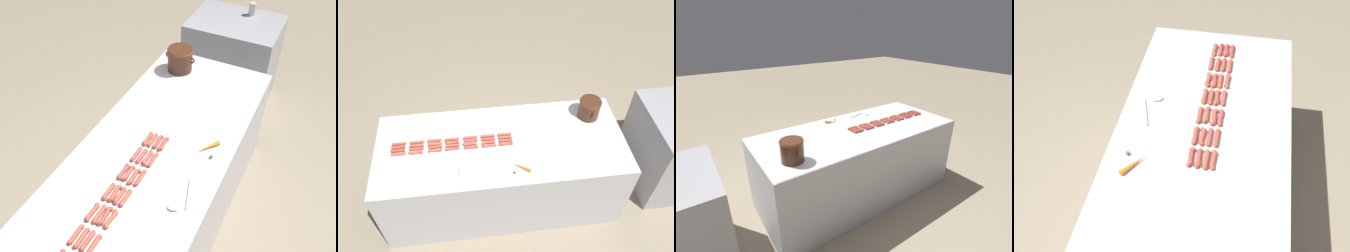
% 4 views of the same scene
% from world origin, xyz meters
% --- Properties ---
extents(ground_plane, '(20.00, 20.00, 0.00)m').
position_xyz_m(ground_plane, '(0.00, 0.00, 0.00)').
color(ground_plane, gray).
extents(griddle_counter, '(0.97, 2.32, 0.87)m').
position_xyz_m(griddle_counter, '(0.00, 0.00, 0.44)').
color(griddle_counter, '#BCBCC1').
rests_on(griddle_counter, ground_plane).
extents(back_cabinet, '(0.88, 0.67, 0.94)m').
position_xyz_m(back_cabinet, '(-0.05, 1.81, 0.47)').
color(back_cabinet, '#A0A0A4').
rests_on(back_cabinet, ground_plane).
extents(hot_dog_0, '(0.03, 0.13, 0.03)m').
position_xyz_m(hot_dog_0, '(-0.09, -0.93, 0.89)').
color(hot_dog_0, '#AF453A').
rests_on(hot_dog_0, griddle_counter).
extents(hot_dog_1, '(0.03, 0.13, 0.03)m').
position_xyz_m(hot_dog_1, '(-0.09, -0.77, 0.89)').
color(hot_dog_1, '#B54E3D').
rests_on(hot_dog_1, griddle_counter).
extents(hot_dog_2, '(0.03, 0.13, 0.03)m').
position_xyz_m(hot_dog_2, '(-0.09, -0.61, 0.89)').
color(hot_dog_2, '#B74E3D').
rests_on(hot_dog_2, griddle_counter).
extents(hot_dog_3, '(0.03, 0.13, 0.03)m').
position_xyz_m(hot_dog_3, '(-0.08, -0.45, 0.89)').
color(hot_dog_3, '#B64C3E').
rests_on(hot_dog_3, griddle_counter).
extents(hot_dog_4, '(0.03, 0.13, 0.03)m').
position_xyz_m(hot_dog_4, '(-0.09, -0.28, 0.89)').
color(hot_dog_4, '#B34840').
rests_on(hot_dog_4, griddle_counter).
extents(hot_dog_5, '(0.03, 0.13, 0.03)m').
position_xyz_m(hot_dog_5, '(-0.09, -0.12, 0.89)').
color(hot_dog_5, '#AD4A3F').
rests_on(hot_dog_5, griddle_counter).
extents(hot_dog_6, '(0.03, 0.13, 0.03)m').
position_xyz_m(hot_dog_6, '(-0.09, 0.04, 0.89)').
color(hot_dog_6, '#B64E3A').
rests_on(hot_dog_6, griddle_counter).
extents(hot_dog_7, '(0.04, 0.13, 0.03)m').
position_xyz_m(hot_dog_7, '(-0.05, -0.93, 0.89)').
color(hot_dog_7, '#B3473C').
rests_on(hot_dog_7, griddle_counter).
extents(hot_dog_8, '(0.03, 0.13, 0.03)m').
position_xyz_m(hot_dog_8, '(-0.05, -0.77, 0.89)').
color(hot_dog_8, '#AC4F39').
rests_on(hot_dog_8, griddle_counter).
extents(hot_dog_9, '(0.03, 0.13, 0.03)m').
position_xyz_m(hot_dog_9, '(-0.05, -0.60, 0.89)').
color(hot_dog_9, '#B85338').
rests_on(hot_dog_9, griddle_counter).
extents(hot_dog_10, '(0.04, 0.13, 0.03)m').
position_xyz_m(hot_dog_10, '(-0.04, -0.45, 0.89)').
color(hot_dog_10, '#AE4F38').
rests_on(hot_dog_10, griddle_counter).
extents(hot_dog_11, '(0.04, 0.13, 0.03)m').
position_xyz_m(hot_dog_11, '(-0.05, -0.28, 0.89)').
color(hot_dog_11, '#B45042').
rests_on(hot_dog_11, griddle_counter).
extents(hot_dog_12, '(0.03, 0.13, 0.03)m').
position_xyz_m(hot_dog_12, '(-0.05, -0.12, 0.89)').
color(hot_dog_12, '#AE4941').
rests_on(hot_dog_12, griddle_counter).
extents(hot_dog_13, '(0.03, 0.13, 0.03)m').
position_xyz_m(hot_dog_13, '(-0.05, 0.04, 0.89)').
color(hot_dog_13, '#AB523D').
rests_on(hot_dog_13, griddle_counter).
extents(hot_dog_14, '(0.03, 0.13, 0.03)m').
position_xyz_m(hot_dog_14, '(-0.01, -0.94, 0.89)').
color(hot_dog_14, '#B74440').
rests_on(hot_dog_14, griddle_counter).
extents(hot_dog_15, '(0.03, 0.13, 0.03)m').
position_xyz_m(hot_dog_15, '(-0.01, -0.77, 0.89)').
color(hot_dog_15, '#AF4B3D').
rests_on(hot_dog_15, griddle_counter).
extents(hot_dog_16, '(0.03, 0.13, 0.03)m').
position_xyz_m(hot_dog_16, '(-0.01, -0.60, 0.89)').
color(hot_dog_16, '#AB493B').
rests_on(hot_dog_16, griddle_counter).
extents(hot_dog_17, '(0.03, 0.13, 0.03)m').
position_xyz_m(hot_dog_17, '(-0.01, -0.44, 0.89)').
color(hot_dog_17, '#B24F3F').
rests_on(hot_dog_17, griddle_counter).
extents(hot_dog_18, '(0.03, 0.13, 0.03)m').
position_xyz_m(hot_dog_18, '(-0.01, -0.29, 0.89)').
color(hot_dog_18, '#AB4D3A').
rests_on(hot_dog_18, griddle_counter).
extents(hot_dog_19, '(0.03, 0.13, 0.03)m').
position_xyz_m(hot_dog_19, '(-0.01, -0.11, 0.89)').
color(hot_dog_19, '#B2503D').
rests_on(hot_dog_19, griddle_counter).
extents(hot_dog_20, '(0.03, 0.13, 0.03)m').
position_xyz_m(hot_dog_20, '(-0.01, 0.04, 0.89)').
color(hot_dog_20, '#AE473B').
rests_on(hot_dog_20, griddle_counter).
extents(hot_dog_21, '(0.03, 0.13, 0.03)m').
position_xyz_m(hot_dog_21, '(0.03, -0.93, 0.89)').
color(hot_dog_21, '#AD533C').
rests_on(hot_dog_21, griddle_counter).
extents(hot_dog_22, '(0.03, 0.13, 0.03)m').
position_xyz_m(hot_dog_22, '(0.03, -0.77, 0.89)').
color(hot_dog_22, '#AF4D42').
rests_on(hot_dog_22, griddle_counter).
extents(hot_dog_23, '(0.03, 0.13, 0.03)m').
position_xyz_m(hot_dog_23, '(0.03, -0.60, 0.89)').
color(hot_dog_23, '#B24F39').
rests_on(hot_dog_23, griddle_counter).
extents(hot_dog_24, '(0.03, 0.13, 0.03)m').
position_xyz_m(hot_dog_24, '(0.03, -0.45, 0.89)').
color(hot_dog_24, '#AC4E3B').
rests_on(hot_dog_24, griddle_counter).
extents(hot_dog_25, '(0.03, 0.13, 0.03)m').
position_xyz_m(hot_dog_25, '(0.03, -0.28, 0.89)').
color(hot_dog_25, '#AD4A38').
rests_on(hot_dog_25, griddle_counter).
extents(hot_dog_26, '(0.03, 0.13, 0.03)m').
position_xyz_m(hot_dog_26, '(0.03, -0.11, 0.89)').
color(hot_dog_26, '#AB4B3E').
rests_on(hot_dog_26, griddle_counter).
extents(hot_dog_27, '(0.03, 0.13, 0.03)m').
position_xyz_m(hot_dog_27, '(0.03, 0.04, 0.89)').
color(hot_dog_27, '#AC4738').
rests_on(hot_dog_27, griddle_counter).
extents(bean_pot, '(0.26, 0.21, 0.20)m').
position_xyz_m(bean_pot, '(-0.24, 0.89, 0.98)').
color(bean_pot, '#472616').
rests_on(bean_pot, griddle_counter).
extents(serving_spoon, '(0.12, 0.27, 0.02)m').
position_xyz_m(serving_spoon, '(0.32, -0.34, 0.88)').
color(serving_spoon, '#B7B7BC').
rests_on(serving_spoon, griddle_counter).
extents(carrot, '(0.13, 0.16, 0.03)m').
position_xyz_m(carrot, '(0.31, 0.14, 0.89)').
color(carrot, orange).
rests_on(carrot, griddle_counter).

